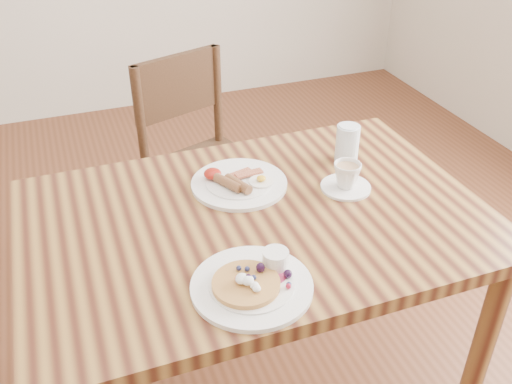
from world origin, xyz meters
The scene contains 6 objects.
dining_table centered at (0.00, 0.00, 0.65)m, with size 1.20×0.80×0.75m.
chair_far centered at (0.06, 0.78, 0.49)m, with size 0.53×0.53×0.88m.
pancake_plate centered at (-0.10, -0.26, 0.76)m, with size 0.27×0.27×0.06m.
breakfast_plate centered at (0.00, 0.15, 0.76)m, with size 0.27×0.27×0.04m.
teacup_saucer centered at (0.28, 0.03, 0.78)m, with size 0.14×0.14×0.08m.
water_glass centered at (0.36, 0.17, 0.81)m, with size 0.07×0.07×0.11m, color silver.
Camera 1 is at (-0.43, -1.14, 1.61)m, focal length 40.00 mm.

